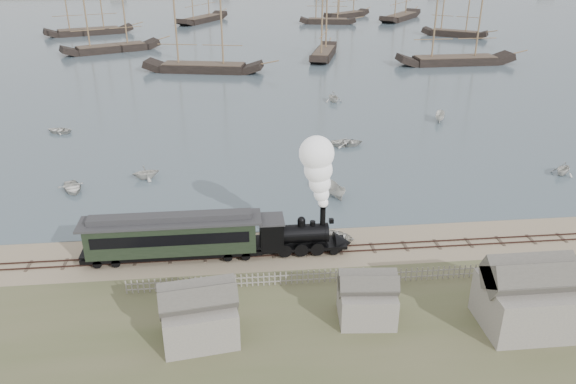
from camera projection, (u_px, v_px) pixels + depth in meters
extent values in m
plane|color=tan|center=(315.00, 240.00, 51.99)|extent=(600.00, 600.00, 0.00)
cube|color=#455963|center=(247.00, 14.00, 205.90)|extent=(600.00, 336.00, 0.06)
cube|color=#3A2520|center=(319.00, 253.00, 49.68)|extent=(120.00, 0.08, 0.12)
cube|color=#3A2520|center=(317.00, 247.00, 50.59)|extent=(120.00, 0.08, 0.12)
cube|color=#413329|center=(318.00, 251.00, 50.16)|extent=(120.00, 1.80, 0.06)
cube|color=black|center=(304.00, 244.00, 49.74)|extent=(7.48, 2.20, 0.28)
cylinder|color=black|center=(299.00, 234.00, 49.24)|extent=(4.62, 1.65, 1.65)
cube|color=black|center=(271.00, 233.00, 48.92)|extent=(1.98, 2.42, 2.53)
cube|color=#313134|center=(271.00, 219.00, 48.37)|extent=(2.20, 2.64, 0.13)
cylinder|color=black|center=(323.00, 217.00, 48.82)|extent=(0.48, 0.48, 1.76)
sphere|color=black|center=(301.00, 220.00, 48.73)|extent=(0.70, 0.70, 0.70)
cone|color=black|center=(343.00, 243.00, 50.11)|extent=(1.54, 2.20, 2.20)
cube|color=black|center=(331.00, 221.00, 49.05)|extent=(0.39, 0.39, 0.39)
cube|color=black|center=(173.00, 251.00, 48.67)|extent=(15.34, 2.52, 0.38)
cube|color=black|center=(172.00, 235.00, 48.03)|extent=(14.24, 2.74, 2.74)
cube|color=black|center=(170.00, 241.00, 46.66)|extent=(13.15, 0.06, 0.99)
cube|color=black|center=(173.00, 225.00, 49.18)|extent=(13.15, 0.06, 0.99)
cube|color=#313134|center=(171.00, 221.00, 47.44)|extent=(15.34, 2.96, 0.20)
cube|color=#313134|center=(170.00, 217.00, 47.31)|extent=(13.69, 1.31, 0.49)
imported|color=silver|center=(337.00, 236.00, 51.96)|extent=(3.92, 4.21, 0.71)
imported|color=silver|center=(72.00, 188.00, 61.72)|extent=(4.65, 4.05, 0.80)
imported|color=silver|center=(146.00, 172.00, 64.71)|extent=(3.41, 3.71, 1.63)
imported|color=silver|center=(333.00, 190.00, 60.42)|extent=(4.06, 2.82, 1.47)
imported|color=silver|center=(347.00, 142.00, 75.22)|extent=(3.08, 4.30, 0.89)
imported|color=silver|center=(563.00, 168.00, 65.84)|extent=(3.82, 3.88, 1.55)
imported|color=silver|center=(440.00, 117.00, 85.19)|extent=(3.75, 2.55, 1.36)
imported|color=silver|center=(59.00, 130.00, 80.22)|extent=(3.71, 4.30, 0.75)
imported|color=silver|center=(334.00, 97.00, 95.00)|extent=(3.98, 3.65, 1.78)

